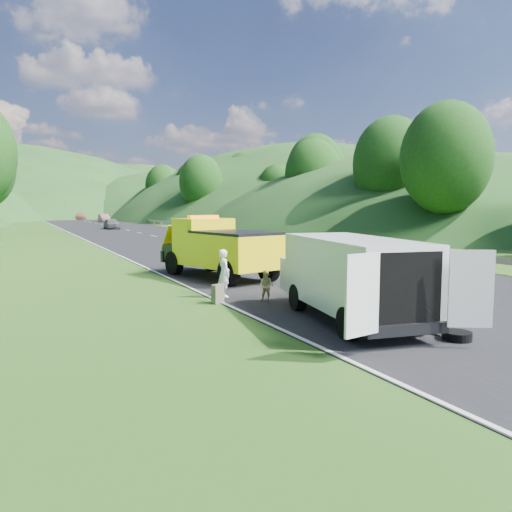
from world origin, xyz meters
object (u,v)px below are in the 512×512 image
suitcase (218,294)px  spare_tire (457,341)px  passing_suv (302,259)px  worker (438,335)px  white_van (350,274)px  woman (224,297)px  child (266,303)px  tow_truck (218,248)px

suitcase → spare_tire: 7.45m
suitcase → passing_suv: passing_suv is taller
worker → spare_tire: 0.56m
white_van → suitcase: bearing=132.2°
suitcase → woman: bearing=56.2°
child → worker: (1.87, -5.50, 0.00)m
woman → suitcase: 1.14m
tow_truck → white_van: (0.18, -9.10, -0.02)m
tow_truck → child: tow_truck is taller
passing_suv → child: bearing=-129.2°
child → spare_tire: 6.35m
spare_tire → passing_suv: (5.99, 16.60, 0.00)m
worker → suitcase: bearing=90.8°
passing_suv → white_van: bearing=-119.4°
worker → spare_tire: worker is taller
woman → passing_suv: size_ratio=0.33×
worker → suitcase: size_ratio=2.91×
worker → spare_tire: size_ratio=2.67×
suitcase → passing_suv: bearing=46.8°
woman → suitcase: size_ratio=2.64×
white_van → spare_tire: size_ratio=10.12×
white_van → child: 3.65m
woman → passing_suv: bearing=-43.7°
suitcase → passing_suv: 13.70m
white_van → child: white_van is taller
worker → white_van: bearing=86.4°
tow_truck → child: (-0.68, -5.80, -1.32)m
tow_truck → suitcase: tow_truck is taller
tow_truck → worker: size_ratio=3.66×
tow_truck → suitcase: bearing=-124.5°
child → spare_tire: (1.90, -6.06, 0.00)m
tow_truck → passing_suv: 8.73m
worker → passing_suv: worker is taller
tow_truck → passing_suv: (7.21, 4.74, -1.32)m
white_van → passing_suv: 15.57m
tow_truck → spare_tire: tow_truck is taller
tow_truck → worker: 11.44m
woman → child: bearing=-148.7°
child → worker: bearing=-29.2°
suitcase → white_van: bearing=-58.7°
white_van → suitcase: 4.63m
tow_truck → worker: (1.19, -11.30, -1.32)m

